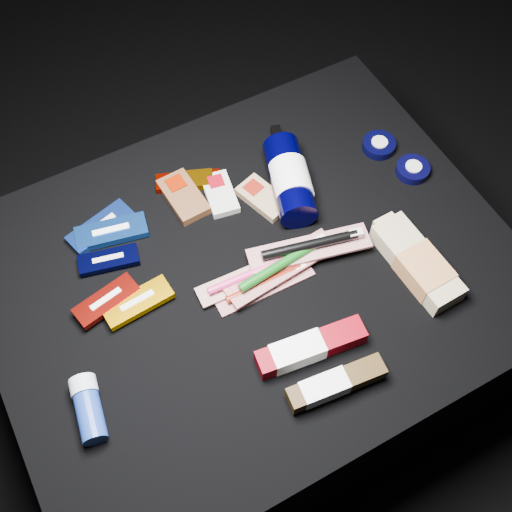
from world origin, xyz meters
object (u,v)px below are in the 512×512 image
lotion_bottle (290,179)px  toothpaste_carton_red (306,349)px  bodywash_bottle (418,264)px  deodorant_stick (88,408)px

lotion_bottle → toothpaste_carton_red: bearing=-97.1°
bodywash_bottle → toothpaste_carton_red: (-0.27, -0.04, -0.00)m
deodorant_stick → lotion_bottle: bearing=33.7°
lotion_bottle → toothpaste_carton_red: (-0.15, -0.32, -0.02)m
bodywash_bottle → deodorant_stick: (-0.64, 0.04, 0.00)m
bodywash_bottle → lotion_bottle: bearing=111.2°
bodywash_bottle → deodorant_stick: size_ratio=1.84×
bodywash_bottle → deodorant_stick: deodorant_stick is taller
deodorant_stick → bodywash_bottle: bearing=5.9°
toothpaste_carton_red → lotion_bottle: bearing=72.1°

